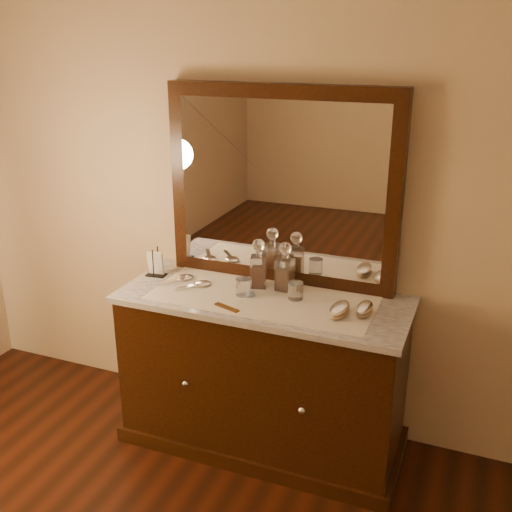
% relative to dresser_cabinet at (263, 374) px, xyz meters
% --- Properties ---
extents(dresser_cabinet, '(1.40, 0.55, 0.82)m').
position_rel_dresser_cabinet_xyz_m(dresser_cabinet, '(0.00, 0.00, 0.00)').
color(dresser_cabinet, black).
rests_on(dresser_cabinet, floor).
extents(dresser_plinth, '(1.46, 0.59, 0.08)m').
position_rel_dresser_cabinet_xyz_m(dresser_plinth, '(0.00, 0.00, -0.37)').
color(dresser_plinth, black).
rests_on(dresser_plinth, floor).
extents(knob_left, '(0.04, 0.04, 0.04)m').
position_rel_dresser_cabinet_xyz_m(knob_left, '(-0.30, -0.28, 0.04)').
color(knob_left, silver).
rests_on(knob_left, dresser_cabinet).
extents(knob_right, '(0.04, 0.04, 0.04)m').
position_rel_dresser_cabinet_xyz_m(knob_right, '(0.30, -0.28, 0.04)').
color(knob_right, silver).
rests_on(knob_right, dresser_cabinet).
extents(marble_top, '(1.44, 0.59, 0.03)m').
position_rel_dresser_cabinet_xyz_m(marble_top, '(0.00, 0.00, 0.42)').
color(marble_top, white).
rests_on(marble_top, dresser_cabinet).
extents(mirror_frame, '(1.20, 0.08, 1.00)m').
position_rel_dresser_cabinet_xyz_m(mirror_frame, '(0.00, 0.25, 0.94)').
color(mirror_frame, black).
rests_on(mirror_frame, marble_top).
extents(mirror_glass, '(1.06, 0.01, 0.86)m').
position_rel_dresser_cabinet_xyz_m(mirror_glass, '(0.00, 0.21, 0.94)').
color(mirror_glass, white).
rests_on(mirror_glass, marble_top).
extents(lace_runner, '(1.10, 0.45, 0.00)m').
position_rel_dresser_cabinet_xyz_m(lace_runner, '(0.00, -0.02, 0.44)').
color(lace_runner, silver).
rests_on(lace_runner, marble_top).
extents(pin_dish, '(0.09, 0.09, 0.01)m').
position_rel_dresser_cabinet_xyz_m(pin_dish, '(-0.08, -0.02, 0.45)').
color(pin_dish, silver).
rests_on(pin_dish, lace_runner).
extents(comb, '(0.14, 0.07, 0.01)m').
position_rel_dresser_cabinet_xyz_m(comb, '(-0.11, -0.19, 0.45)').
color(comb, brown).
rests_on(comb, lace_runner).
extents(napkin_rack, '(0.11, 0.07, 0.16)m').
position_rel_dresser_cabinet_xyz_m(napkin_rack, '(-0.64, 0.05, 0.50)').
color(napkin_rack, black).
rests_on(napkin_rack, marble_top).
extents(decanter_left, '(0.10, 0.10, 0.26)m').
position_rel_dresser_cabinet_xyz_m(decanter_left, '(-0.07, 0.10, 0.54)').
color(decanter_left, brown).
rests_on(decanter_left, lace_runner).
extents(decanter_right, '(0.09, 0.09, 0.25)m').
position_rel_dresser_cabinet_xyz_m(decanter_right, '(0.07, 0.12, 0.54)').
color(decanter_right, brown).
rests_on(decanter_right, lace_runner).
extents(brush_near, '(0.09, 0.18, 0.05)m').
position_rel_dresser_cabinet_xyz_m(brush_near, '(0.40, -0.06, 0.47)').
color(brush_near, '#9B815F').
rests_on(brush_near, lace_runner).
extents(brush_far, '(0.07, 0.16, 0.04)m').
position_rel_dresser_cabinet_xyz_m(brush_far, '(0.50, -0.01, 0.47)').
color(brush_far, '#9B815F').
rests_on(brush_far, lace_runner).
extents(hand_mirror_outer, '(0.15, 0.20, 0.02)m').
position_rel_dresser_cabinet_xyz_m(hand_mirror_outer, '(-0.48, 0.04, 0.45)').
color(hand_mirror_outer, silver).
rests_on(hand_mirror_outer, lace_runner).
extents(hand_mirror_inner, '(0.17, 0.19, 0.02)m').
position_rel_dresser_cabinet_xyz_m(hand_mirror_inner, '(-0.36, -0.00, 0.45)').
color(hand_mirror_inner, silver).
rests_on(hand_mirror_inner, lace_runner).
extents(tumblers, '(0.33, 0.13, 0.08)m').
position_rel_dresser_cabinet_xyz_m(tumblers, '(0.03, 0.00, 0.49)').
color(tumblers, white).
rests_on(tumblers, lace_runner).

